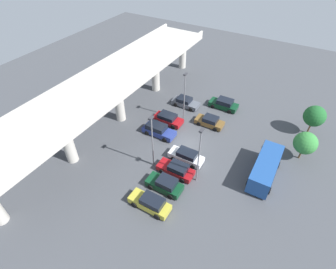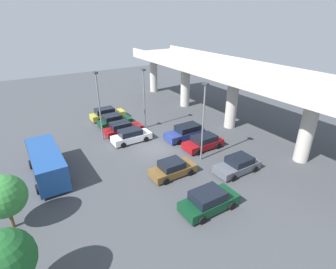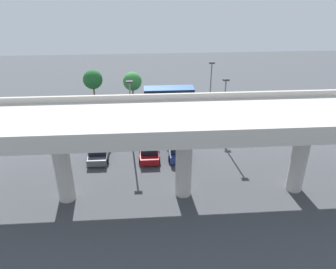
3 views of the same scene
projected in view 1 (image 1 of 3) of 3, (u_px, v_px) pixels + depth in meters
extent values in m
plane|color=#424449|center=(187.00, 144.00, 37.20)|extent=(91.49, 91.49, 0.00)
cube|color=#BCB7AD|center=(115.00, 78.00, 36.91)|extent=(41.36, 7.99, 0.90)
cube|color=#BCB7AD|center=(137.00, 80.00, 34.97)|extent=(41.36, 0.30, 0.55)
cube|color=#BCB7AD|center=(94.00, 67.00, 37.89)|extent=(41.36, 0.30, 0.55)
cylinder|color=#BCB7AD|center=(67.00, 141.00, 32.68)|extent=(1.43, 1.43, 6.83)
cylinder|color=#BCB7AD|center=(119.00, 101.00, 39.44)|extent=(1.43, 1.43, 6.83)
cylinder|color=#BCB7AD|center=(155.00, 73.00, 46.19)|extent=(1.43, 1.43, 6.83)
cylinder|color=#BCB7AD|center=(183.00, 52.00, 52.94)|extent=(1.43, 1.43, 6.83)
cube|color=gold|center=(150.00, 204.00, 29.06)|extent=(1.74, 4.81, 0.77)
cube|color=black|center=(152.00, 201.00, 28.41)|extent=(1.60, 2.54, 0.72)
cylinder|color=black|center=(134.00, 205.00, 29.19)|extent=(0.22, 0.71, 0.71)
cylinder|color=black|center=(143.00, 193.00, 30.35)|extent=(0.22, 0.71, 0.71)
cylinder|color=black|center=(157.00, 217.00, 28.06)|extent=(0.22, 0.71, 0.71)
cylinder|color=black|center=(165.00, 205.00, 29.22)|extent=(0.22, 0.71, 0.71)
cube|color=#0C381E|center=(164.00, 185.00, 31.01)|extent=(1.89, 4.38, 0.78)
cube|color=black|center=(167.00, 182.00, 30.38)|extent=(1.74, 2.19, 0.72)
cylinder|color=black|center=(150.00, 187.00, 31.04)|extent=(0.22, 0.69, 0.69)
cylinder|color=black|center=(159.00, 176.00, 32.30)|extent=(0.22, 0.69, 0.69)
cylinder|color=black|center=(170.00, 197.00, 30.01)|extent=(0.22, 0.69, 0.69)
cylinder|color=black|center=(178.00, 185.00, 31.27)|extent=(0.22, 0.69, 0.69)
cube|color=maroon|center=(175.00, 170.00, 32.85)|extent=(1.85, 4.70, 0.70)
cube|color=black|center=(178.00, 167.00, 32.24)|extent=(1.70, 2.34, 0.71)
cylinder|color=black|center=(162.00, 172.00, 32.92)|extent=(0.22, 0.64, 0.64)
cylinder|color=black|center=(169.00, 162.00, 34.16)|extent=(0.22, 0.64, 0.64)
cylinder|color=black|center=(182.00, 181.00, 31.82)|extent=(0.22, 0.64, 0.64)
cylinder|color=black|center=(189.00, 171.00, 33.05)|extent=(0.22, 0.64, 0.64)
cube|color=silver|center=(186.00, 157.00, 34.52)|extent=(1.76, 4.64, 0.77)
cube|color=black|center=(187.00, 154.00, 34.01)|extent=(1.62, 2.56, 0.65)
cylinder|color=black|center=(173.00, 159.00, 34.64)|extent=(0.22, 0.63, 0.63)
cylinder|color=black|center=(180.00, 150.00, 35.81)|extent=(0.22, 0.63, 0.63)
cylinder|color=black|center=(193.00, 167.00, 33.54)|extent=(0.22, 0.63, 0.63)
cylinder|color=black|center=(199.00, 158.00, 34.72)|extent=(0.22, 0.63, 0.63)
cube|color=navy|center=(159.00, 131.00, 38.43)|extent=(1.97, 4.87, 0.78)
cube|color=black|center=(157.00, 127.00, 38.10)|extent=(1.81, 2.83, 0.71)
cylinder|color=black|center=(171.00, 132.00, 38.66)|extent=(0.22, 0.70, 0.70)
cylinder|color=black|center=(164.00, 140.00, 37.35)|extent=(0.22, 0.70, 0.70)
cylinder|color=black|center=(154.00, 126.00, 39.81)|extent=(0.22, 0.70, 0.70)
cylinder|color=black|center=(147.00, 133.00, 38.50)|extent=(0.22, 0.70, 0.70)
cube|color=maroon|center=(168.00, 120.00, 40.60)|extent=(1.96, 4.56, 0.71)
cube|color=black|center=(167.00, 116.00, 40.21)|extent=(1.80, 2.63, 0.61)
cylinder|color=black|center=(179.00, 120.00, 40.85)|extent=(0.22, 0.72, 0.72)
cylinder|color=black|center=(173.00, 127.00, 39.54)|extent=(0.22, 0.72, 0.72)
cylinder|color=black|center=(164.00, 115.00, 41.92)|extent=(0.22, 0.72, 0.72)
cylinder|color=black|center=(157.00, 121.00, 40.61)|extent=(0.22, 0.72, 0.72)
cube|color=brown|center=(209.00, 122.00, 40.18)|extent=(1.90, 4.35, 0.67)
cube|color=black|center=(211.00, 119.00, 39.69)|extent=(1.75, 2.13, 0.66)
cylinder|color=black|center=(199.00, 124.00, 40.19)|extent=(0.22, 0.64, 0.64)
cylinder|color=black|center=(204.00, 117.00, 41.46)|extent=(0.22, 0.64, 0.64)
cylinder|color=black|center=(215.00, 130.00, 39.16)|extent=(0.22, 0.64, 0.64)
cylinder|color=black|center=(220.00, 123.00, 40.43)|extent=(0.22, 0.64, 0.64)
cube|color=#515660|center=(186.00, 103.00, 44.07)|extent=(1.99, 4.56, 0.69)
cube|color=black|center=(184.00, 100.00, 43.75)|extent=(1.83, 2.27, 0.62)
cylinder|color=black|center=(196.00, 104.00, 44.33)|extent=(0.22, 0.65, 0.65)
cylinder|color=black|center=(190.00, 110.00, 43.00)|extent=(0.22, 0.65, 0.65)
cylinder|color=black|center=(181.00, 99.00, 45.41)|extent=(0.22, 0.65, 0.65)
cylinder|color=black|center=(175.00, 105.00, 44.08)|extent=(0.22, 0.65, 0.65)
cube|color=#0C381E|center=(223.00, 105.00, 43.64)|extent=(1.99, 4.70, 0.75)
cube|color=black|center=(225.00, 102.00, 43.08)|extent=(1.83, 2.49, 0.73)
cylinder|color=black|center=(213.00, 107.00, 43.68)|extent=(0.22, 0.65, 0.65)
cylinder|color=black|center=(217.00, 101.00, 45.01)|extent=(0.22, 0.65, 0.65)
cylinder|color=black|center=(229.00, 112.00, 42.57)|extent=(0.22, 0.65, 0.65)
cylinder|color=black|center=(233.00, 106.00, 43.90)|extent=(0.22, 0.65, 0.65)
cube|color=#1E478C|center=(265.00, 168.00, 31.91)|extent=(7.51, 2.47, 2.38)
cube|color=black|center=(267.00, 163.00, 31.35)|extent=(7.36, 2.52, 0.52)
cylinder|color=black|center=(269.00, 191.00, 30.57)|extent=(0.85, 0.29, 0.85)
cylinder|color=black|center=(248.00, 182.00, 31.52)|extent=(0.85, 0.29, 0.85)
cylinder|color=black|center=(278.00, 165.00, 33.61)|extent=(0.85, 0.29, 0.85)
cylinder|color=black|center=(259.00, 158.00, 34.56)|extent=(0.85, 0.29, 0.85)
cylinder|color=slate|center=(184.00, 99.00, 38.92)|extent=(0.16, 0.16, 7.88)
cube|color=#333338|center=(185.00, 74.00, 36.28)|extent=(0.70, 0.35, 0.20)
cylinder|color=slate|center=(153.00, 143.00, 31.82)|extent=(0.16, 0.16, 7.55)
cube|color=#333338|center=(151.00, 118.00, 29.28)|extent=(0.70, 0.35, 0.20)
cylinder|color=slate|center=(199.00, 158.00, 29.71)|extent=(0.16, 0.16, 7.92)
cube|color=#333338|center=(202.00, 130.00, 27.05)|extent=(0.70, 0.35, 0.20)
cylinder|color=brown|center=(300.00, 154.00, 34.71)|extent=(0.24, 0.24, 1.45)
sphere|color=#337F38|center=(305.00, 143.00, 33.42)|extent=(2.94, 2.94, 2.94)
cylinder|color=brown|center=(309.00, 128.00, 38.55)|extent=(0.24, 0.24, 1.79)
sphere|color=#1E5B28|center=(315.00, 116.00, 37.12)|extent=(3.03, 3.03, 3.03)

